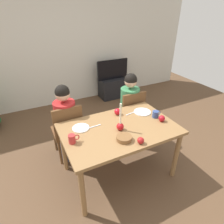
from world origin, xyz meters
The scene contains 20 objects.
ground_plane centered at (0.00, 0.00, 0.00)m, with size 7.68×7.68×0.00m, color brown.
back_wall centered at (0.00, 2.60, 1.30)m, with size 6.40×0.10×2.60m, color beige.
dining_table centered at (0.00, 0.00, 0.67)m, with size 1.40×0.90×0.75m.
chair_left centered at (-0.51, 0.61, 0.51)m, with size 0.40×0.40×0.90m.
chair_right centered at (0.54, 0.61, 0.51)m, with size 0.40×0.40×0.90m.
person_left_child centered at (-0.51, 0.64, 0.57)m, with size 0.30×0.30×1.17m.
person_right_child centered at (0.54, 0.64, 0.57)m, with size 0.30×0.30×1.17m.
tv_stand centered at (1.07, 2.30, 0.24)m, with size 0.64×0.40×0.48m, color black.
tv centered at (1.07, 2.30, 0.71)m, with size 0.79×0.05×0.46m.
candle_centerpiece centered at (-0.01, -0.04, 0.82)m, with size 0.09×0.09×0.35m.
plate_left centered at (-0.43, 0.20, 0.76)m, with size 0.21×0.21×0.01m, color white.
plate_right centered at (0.47, 0.19, 0.76)m, with size 0.23×0.23×0.01m, color silver.
mug_left centered at (-0.60, -0.03, 0.80)m, with size 0.12×0.08×0.10m.
mug_right centered at (0.55, 0.01, 0.80)m, with size 0.13×0.08×0.09m.
fork_left centered at (-0.27, 0.16, 0.75)m, with size 0.18×0.01×0.01m, color silver.
fork_right centered at (0.31, 0.23, 0.75)m, with size 0.18×0.01×0.01m, color silver.
bowl_walnuts centered at (-0.07, -0.24, 0.78)m, with size 0.17×0.17×0.05m, color brown.
apple_near_candle centered at (0.56, -0.11, 0.79)m, with size 0.08×0.08×0.08m, color #AC121E.
apple_by_left_plate centered at (0.13, 0.30, 0.79)m, with size 0.09×0.09×0.09m, color red.
apple_by_right_mug centered at (0.06, -0.37, 0.79)m, with size 0.08×0.08×0.08m, color #AB1C1D.
Camera 1 is at (-0.96, -1.70, 2.07)m, focal length 30.64 mm.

